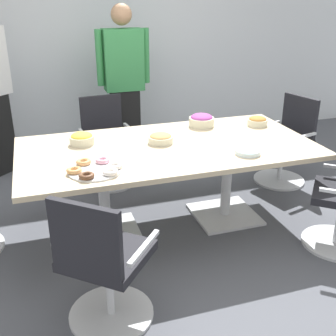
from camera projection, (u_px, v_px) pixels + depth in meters
name	position (u px, v px, depth m)	size (l,w,h in m)	color
ground_plane	(168.00, 225.00, 3.72)	(10.00, 10.00, 0.01)	#4C4F56
back_wall	(110.00, 35.00, 5.26)	(8.00, 0.10, 2.80)	silver
conference_table	(168.00, 160.00, 3.47)	(2.40, 1.20, 0.75)	#CCB793
office_chair_1	(286.00, 145.00, 4.44)	(0.66, 0.66, 0.91)	silver
office_chair_2	(107.00, 146.00, 4.41)	(0.59, 0.59, 0.91)	silver
office_chair_4	(104.00, 268.00, 2.48)	(0.76, 0.76, 0.91)	silver
person_standing_1	(124.00, 82.00, 4.81)	(0.61, 0.23, 1.79)	black
snack_bowl_chips_yellow	(82.00, 138.00, 3.44)	(0.20, 0.20, 0.10)	beige
snack_bowl_cookies	(161.00, 138.00, 3.47)	(0.21, 0.21, 0.08)	beige
snack_bowl_pretzels	(257.00, 121.00, 3.91)	(0.19, 0.19, 0.09)	beige
snack_bowl_candy_mix	(202.00, 120.00, 3.89)	(0.23, 0.23, 0.12)	beige
donut_platter	(95.00, 169.00, 2.93)	(0.39, 0.38, 0.04)	white
plate_stack	(248.00, 152.00, 3.24)	(0.20, 0.20, 0.04)	white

